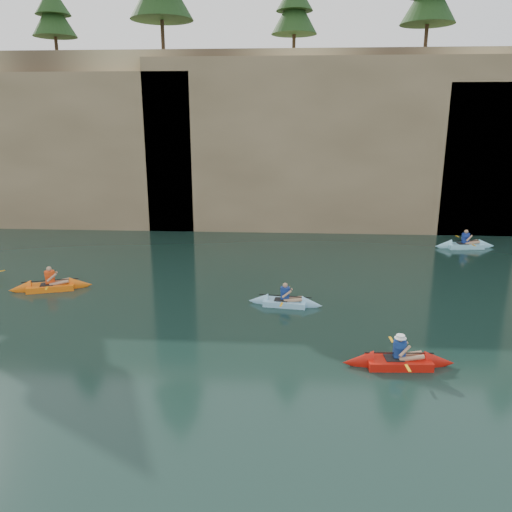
{
  "coord_description": "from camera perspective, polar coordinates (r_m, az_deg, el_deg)",
  "views": [
    {
      "loc": [
        -0.66,
        -10.92,
        7.37
      ],
      "look_at": [
        -1.7,
        4.78,
        3.0
      ],
      "focal_mm": 35.0,
      "sensor_mm": 36.0,
      "label": 1
    }
  ],
  "objects": [
    {
      "name": "ground",
      "position": [
        13.2,
        6.34,
        -18.55
      ],
      "size": [
        160.0,
        160.0,
        0.0
      ],
      "primitive_type": "plane",
      "color": "black",
      "rests_on": "ground"
    },
    {
      "name": "cliff",
      "position": [
        40.95,
        4.85,
        13.55
      ],
      "size": [
        70.0,
        16.0,
        12.0
      ],
      "primitive_type": "cube",
      "color": "tan",
      "rests_on": "ground"
    },
    {
      "name": "cliff_slab_west",
      "position": [
        38.76,
        -26.66,
        10.83
      ],
      "size": [
        26.0,
        2.4,
        10.56
      ],
      "primitive_type": "cube",
      "color": "#99815D",
      "rests_on": "ground"
    },
    {
      "name": "cliff_slab_center",
      "position": [
        33.67,
        8.52,
        12.51
      ],
      "size": [
        24.0,
        2.4,
        11.4
      ],
      "primitive_type": "cube",
      "color": "#99815D",
      "rests_on": "ground"
    },
    {
      "name": "sea_cave_west",
      "position": [
        37.55,
        -23.89,
        5.98
      ],
      "size": [
        4.5,
        1.0,
        4.0
      ],
      "primitive_type": "cube",
      "color": "black",
      "rests_on": "ground"
    },
    {
      "name": "sea_cave_center",
      "position": [
        33.54,
        -1.99,
        5.61
      ],
      "size": [
        3.5,
        1.0,
        3.2
      ],
      "primitive_type": "cube",
      "color": "black",
      "rests_on": "ground"
    },
    {
      "name": "sea_cave_east",
      "position": [
        34.94,
        21.64,
        6.01
      ],
      "size": [
        5.0,
        1.0,
        4.5
      ],
      "primitive_type": "cube",
      "color": "black",
      "rests_on": "ground"
    },
    {
      "name": "main_kayaker",
      "position": [
        16.23,
        15.97,
        -11.47
      ],
      "size": [
        3.47,
        2.33,
        1.28
      ],
      "rotation": [
        0.0,
        0.0,
        0.05
      ],
      "color": "red",
      "rests_on": "ground"
    },
    {
      "name": "kayaker_orange",
      "position": [
        23.94,
        -22.39,
        -3.22
      ],
      "size": [
        3.57,
        2.5,
        1.33
      ],
      "rotation": [
        0.0,
        0.0,
        0.31
      ],
      "color": "orange",
      "rests_on": "ground"
    },
    {
      "name": "kayaker_ltblue_near",
      "position": [
        20.38,
        3.33,
        -5.26
      ],
      "size": [
        3.1,
        2.35,
        1.2
      ],
      "rotation": [
        0.0,
        0.0,
        -0.14
      ],
      "color": "#92D1F5",
      "rests_on": "ground"
    },
    {
      "name": "kayaker_ltblue_mid",
      "position": [
        31.68,
        22.75,
        1.15
      ],
      "size": [
        3.6,
        2.63,
        1.35
      ],
      "rotation": [
        0.0,
        0.0,
        0.1
      ],
      "color": "#93DCF6",
      "rests_on": "ground"
    }
  ]
}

